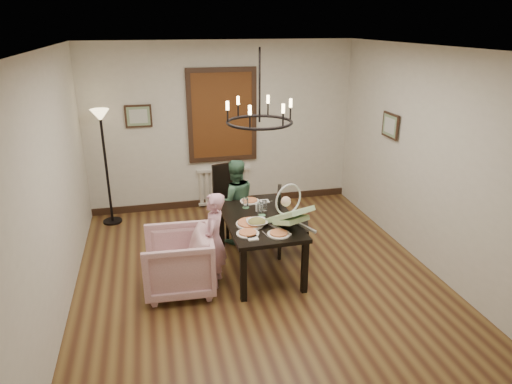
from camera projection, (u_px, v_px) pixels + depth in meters
name	position (u px, v px, depth m)	size (l,w,h in m)	color
room_shell	(250.00, 163.00, 5.73)	(4.51, 5.00, 2.81)	brown
dining_table	(259.00, 223.00, 5.85)	(0.89, 1.55, 0.72)	black
chair_far	(233.00, 200.00, 6.87)	(0.47, 0.47, 1.08)	black
chair_right	(293.00, 222.00, 6.25)	(0.43, 0.43, 0.97)	black
armchair	(178.00, 262.00, 5.44)	(0.81, 0.83, 0.75)	beige
elderly_woman	(214.00, 248.00, 5.51)	(0.36, 0.24, 0.99)	#D093A4
seated_man	(235.00, 208.00, 6.61)	(0.51, 0.40, 1.04)	#3A6247
baby_bouncer	(289.00, 213.00, 5.47)	(0.41, 0.57, 0.37)	#BBE69F
salad_bowl	(257.00, 222.00, 5.58)	(0.31, 0.31, 0.08)	white
pizza_platter	(250.00, 223.00, 5.60)	(0.35, 0.35, 0.04)	tan
drinking_glass	(260.00, 208.00, 5.90)	(0.08, 0.08, 0.15)	silver
window_blinds	(222.00, 116.00, 7.56)	(1.00, 0.03, 1.40)	#5B3112
radiator	(224.00, 186.00, 8.02)	(0.92, 0.12, 0.62)	silver
picture_back	(138.00, 116.00, 7.26)	(0.42, 0.03, 0.36)	black
picture_right	(390.00, 126.00, 6.61)	(0.42, 0.03, 0.36)	black
floor_lamp	(107.00, 169.00, 7.11)	(0.30, 0.30, 1.80)	black
chandelier	(259.00, 122.00, 5.39)	(0.80, 0.80, 0.04)	black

